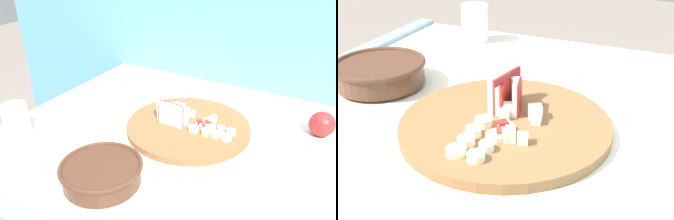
{
  "view_description": "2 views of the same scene",
  "coord_description": "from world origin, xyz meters",
  "views": [
    {
      "loc": [
        0.24,
        -0.67,
        1.36
      ],
      "look_at": [
        -0.15,
        0.03,
        0.94
      ],
      "focal_mm": 35.86,
      "sensor_mm": 36.0,
      "label": 1
    },
    {
      "loc": [
        0.47,
        0.32,
        1.24
      ],
      "look_at": [
        -0.14,
        0.05,
        0.9
      ],
      "focal_mm": 47.6,
      "sensor_mm": 36.0,
      "label": 2
    }
  ],
  "objects": [
    {
      "name": "tile_backsplash",
      "position": [
        0.0,
        0.43,
        0.62
      ],
      "size": [
        2.4,
        0.04,
        1.24
      ],
      "primitive_type": "cube",
      "color": "#5BA3C1",
      "rests_on": "ground"
    },
    {
      "name": "cutting_board",
      "position": [
        -0.11,
        0.06,
        0.89
      ],
      "size": [
        0.34,
        0.34,
        0.02
      ],
      "primitive_type": "cylinder",
      "color": "brown",
      "rests_on": "tiled_countertop"
    },
    {
      "name": "apple_wedge_fan",
      "position": [
        -0.15,
        0.05,
        0.92
      ],
      "size": [
        0.08,
        0.05,
        0.06
      ],
      "color": "maroon",
      "rests_on": "cutting_board"
    },
    {
      "name": "apple_dice_pile",
      "position": [
        -0.09,
        0.09,
        0.9
      ],
      "size": [
        0.11,
        0.08,
        0.02
      ],
      "color": "#EFE5CC",
      "rests_on": "cutting_board"
    },
    {
      "name": "banana_slice_rows",
      "position": [
        -0.03,
        0.05,
        0.9
      ],
      "size": [
        0.12,
        0.06,
        0.01
      ],
      "color": "white",
      "rests_on": "cutting_board"
    },
    {
      "name": "ceramic_bowl",
      "position": [
        -0.17,
        -0.23,
        0.91
      ],
      "size": [
        0.18,
        0.18,
        0.05
      ],
      "color": "#4C2D1E",
      "rests_on": "tiled_countertop"
    },
    {
      "name": "small_jar",
      "position": [
        -0.49,
        -0.19,
        0.92
      ],
      "size": [
        0.07,
        0.07,
        0.09
      ],
      "primitive_type": "cylinder",
      "color": "white",
      "rests_on": "tiled_countertop"
    },
    {
      "name": "whole_apple",
      "position": [
        0.22,
        0.21,
        0.91
      ],
      "size": [
        0.07,
        0.07,
        0.07
      ],
      "primitive_type": "sphere",
      "color": "#A32323",
      "rests_on": "tiled_countertop"
    }
  ]
}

